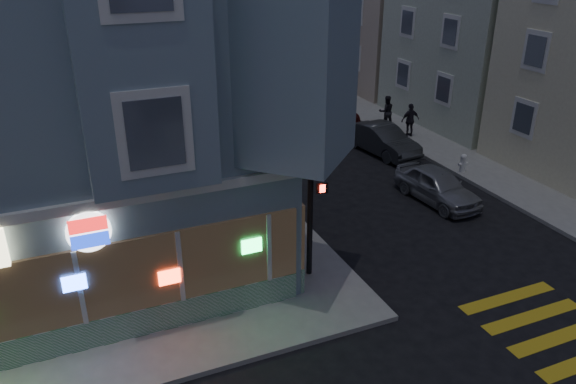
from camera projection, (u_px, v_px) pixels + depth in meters
sidewalk_ne at (472, 82)px, 39.96m from camera, size 24.00×42.00×0.15m
corner_building at (0, 70)px, 17.15m from camera, size 14.60×14.60×11.40m
row_house_b at (519, 20)px, 30.65m from camera, size 12.00×8.60×10.50m
row_house_c at (421, 15)px, 38.49m from camera, size 12.00×8.60×9.00m
utility_pole at (330, 20)px, 34.91m from camera, size 2.20×0.30×9.00m
street_tree_near at (294, 22)px, 40.36m from camera, size 3.00×3.00×5.30m
street_tree_far at (256, 10)px, 47.05m from camera, size 3.00×3.00×5.30m
pedestrian_a at (386, 112)px, 30.00m from camera, size 0.96×0.82×1.72m
pedestrian_b at (410, 120)px, 28.61m from camera, size 1.03×0.47×1.71m
parked_car_a at (437, 186)px, 21.90m from camera, size 1.84×4.02×1.34m
parked_car_b at (382, 140)px, 26.77m from camera, size 2.04×4.40×1.40m
parked_car_c at (329, 109)px, 31.52m from camera, size 2.01×4.80×1.39m
parked_car_d at (309, 86)px, 36.27m from camera, size 3.04×5.57×1.48m
traffic_signal at (314, 166)px, 15.58m from camera, size 0.66×0.59×5.29m
fire_hydrant at (463, 162)px, 24.38m from camera, size 0.47×0.27×0.82m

